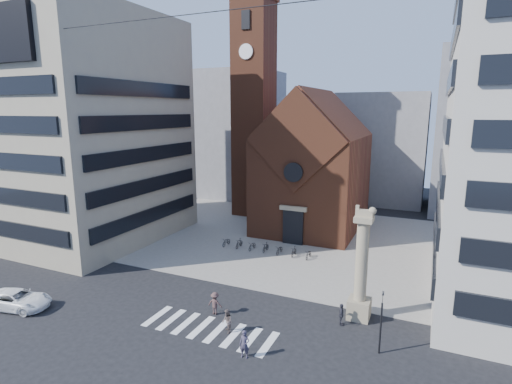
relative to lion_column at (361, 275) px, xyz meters
The scene contains 23 objects.
ground 11.01m from the lion_column, 163.32° to the right, with size 120.00×120.00×0.00m, color black.
piazza 19.18m from the lion_column, 122.03° to the left, with size 46.00×30.00×0.05m, color gray.
zebra_crossing 11.72m from the lion_column, 147.61° to the right, with size 10.20×3.20×0.01m, color white, non-canonical shape.
church 24.62m from the lion_column, 114.43° to the left, with size 12.00×16.65×18.00m.
campanile 34.29m from the lion_column, 128.68° to the left, with size 5.50×5.50×31.20m.
building_left 36.01m from the lion_column, 168.37° to the left, with size 18.00×20.00×26.00m, color gray.
bg_block_left 48.23m from the lion_column, 129.04° to the left, with size 16.00×14.00×22.00m, color gray.
bg_block_mid 42.55m from the lion_column, 95.45° to the left, with size 14.00×12.00×18.00m, color gray.
bg_block_right 41.69m from the lion_column, 72.91° to the left, with size 16.00×14.00×24.00m, color gray.
lion_column is the anchor object (origin of this frame).
traffic_light 4.62m from the lion_column, 63.54° to the right, with size 0.13×0.16×4.30m.
white_car 26.70m from the lion_column, 159.04° to the right, with size 2.41×5.23×1.45m, color white.
pedestrian_0 10.10m from the lion_column, 125.69° to the right, with size 0.67×0.44×1.83m, color #383347.
pedestrian_1 10.30m from the lion_column, 144.09° to the right, with size 0.83×0.65×1.71m, color #60524D.
pedestrian_2 3.23m from the lion_column, 122.67° to the right, with size 0.97×0.40×1.65m, color #2A2A32.
pedestrian_3 11.18m from the lion_column, 158.86° to the right, with size 1.14×0.65×1.76m, color #483130.
scooter_0 19.83m from the lion_column, 148.72° to the left, with size 0.61×1.75×0.92m, color black.
scooter_1 18.47m from the lion_column, 146.07° to the left, with size 0.48×1.70×1.02m, color black.
scooter_2 17.17m from the lion_column, 142.98° to the left, with size 0.61×1.75×0.92m, color black.
scooter_3 15.91m from the lion_column, 139.39° to the left, with size 0.48×1.70×1.02m, color black.
scooter_4 14.74m from the lion_column, 135.18° to the left, with size 0.61×1.75×0.92m, color black.
scooter_5 13.65m from the lion_column, 130.24° to the left, with size 0.48×1.70×1.02m, color black.
scooter_6 12.69m from the lion_column, 124.46° to the left, with size 0.61×1.75×0.92m, color black.
Camera 1 is at (14.20, -25.24, 15.35)m, focal length 28.00 mm.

